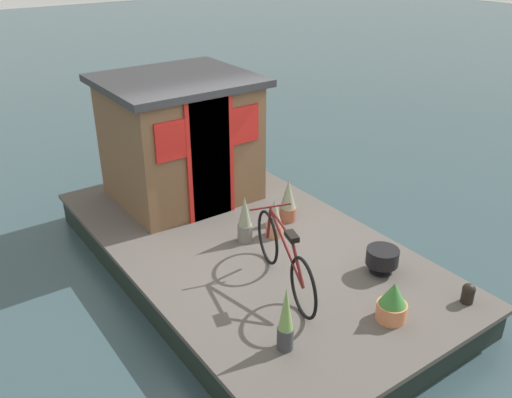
{
  "coord_description": "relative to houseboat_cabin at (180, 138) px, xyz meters",
  "views": [
    {
      "loc": [
        -5.06,
        3.44,
        4.09
      ],
      "look_at": [
        -0.2,
        0.0,
        1.14
      ],
      "focal_mm": 38.2,
      "sensor_mm": 36.0,
      "label": 1
    }
  ],
  "objects": [
    {
      "name": "houseboat_deck",
      "position": [
        -1.71,
        0.0,
        -1.14
      ],
      "size": [
        5.65,
        3.15,
        0.44
      ],
      "color": "#4C4742",
      "rests_on": "ground_plane"
    },
    {
      "name": "potted_plant_geranium",
      "position": [
        -1.55,
        -0.8,
        -0.63
      ],
      "size": [
        0.23,
        0.23,
        0.62
      ],
      "color": "#935138",
      "rests_on": "houseboat_deck"
    },
    {
      "name": "bicycle",
      "position": [
        -2.76,
        0.21,
        -0.55
      ],
      "size": [
        1.69,
        0.64,
        0.8
      ],
      "color": "black",
      "rests_on": "houseboat_deck"
    },
    {
      "name": "ground_plane",
      "position": [
        -1.71,
        0.0,
        -1.36
      ],
      "size": [
        60.0,
        60.0,
        0.0
      ],
      "primitive_type": "plane",
      "color": "#2D4247"
    },
    {
      "name": "potted_plant_lavender",
      "position": [
        -3.87,
        -0.33,
        -0.71
      ],
      "size": [
        0.32,
        0.32,
        0.45
      ],
      "color": "#C6754C",
      "rests_on": "houseboat_deck"
    },
    {
      "name": "potted_plant_thyme",
      "position": [
        -3.58,
        0.84,
        -0.58
      ],
      "size": [
        0.16,
        0.16,
        0.71
      ],
      "color": "#38383D",
      "rests_on": "houseboat_deck"
    },
    {
      "name": "houseboat_cabin",
      "position": [
        0.0,
        0.0,
        0.0
      ],
      "size": [
        1.88,
        2.09,
        1.82
      ],
      "color": "brown",
      "rests_on": "houseboat_deck"
    },
    {
      "name": "potted_plant_succulent",
      "position": [
        -1.79,
        -0.38,
        -0.67
      ],
      "size": [
        0.23,
        0.23,
        0.53
      ],
      "color": "#C6754C",
      "rests_on": "houseboat_deck"
    },
    {
      "name": "charcoal_grill",
      "position": [
        -3.21,
        -0.9,
        -0.72
      ],
      "size": [
        0.38,
        0.38,
        0.31
      ],
      "color": "black",
      "rests_on": "houseboat_deck"
    },
    {
      "name": "potted_plant_ivy",
      "position": [
        -1.67,
        0.01,
        -0.61
      ],
      "size": [
        0.19,
        0.19,
        0.64
      ],
      "color": "slate",
      "rests_on": "houseboat_deck"
    },
    {
      "name": "mooring_bollard",
      "position": [
        -4.16,
        -1.23,
        -0.8
      ],
      "size": [
        0.14,
        0.14,
        0.24
      ],
      "color": "black",
      "rests_on": "houseboat_deck"
    }
  ]
}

